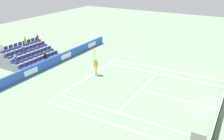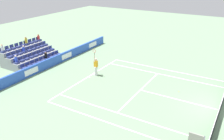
% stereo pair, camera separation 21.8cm
% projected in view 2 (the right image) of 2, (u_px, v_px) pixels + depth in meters
% --- Properties ---
extents(ground_plane, '(80.00, 80.00, 0.00)m').
position_uv_depth(ground_plane, '(220.00, 110.00, 17.76)').
color(ground_plane, gray).
extents(line_baseline, '(10.97, 0.10, 0.01)m').
position_uv_depth(line_baseline, '(88.00, 77.00, 23.30)').
color(line_baseline, white).
rests_on(line_baseline, ground).
extents(line_service, '(8.23, 0.10, 0.01)m').
position_uv_depth(line_service, '(140.00, 90.00, 20.74)').
color(line_service, white).
rests_on(line_service, ground).
extents(line_centre_service, '(0.10, 6.40, 0.01)m').
position_uv_depth(line_centre_service, '(177.00, 99.00, 19.25)').
color(line_centre_service, white).
rests_on(line_centre_service, ground).
extents(line_singles_sideline_left, '(0.10, 11.89, 0.01)m').
position_uv_depth(line_singles_sideline_left, '(123.00, 114.00, 17.26)').
color(line_singles_sideline_left, white).
rests_on(line_singles_sideline_left, ground).
extents(line_singles_sideline_right, '(0.10, 11.89, 0.01)m').
position_uv_depth(line_singles_sideline_right, '(162.00, 74.00, 23.81)').
color(line_singles_sideline_right, white).
rests_on(line_singles_sideline_right, ground).
extents(line_doubles_sideline_left, '(0.10, 11.89, 0.01)m').
position_uv_depth(line_doubles_sideline_left, '(113.00, 124.00, 16.17)').
color(line_doubles_sideline_left, white).
rests_on(line_doubles_sideline_left, ground).
extents(line_doubles_sideline_right, '(0.10, 11.89, 0.01)m').
position_uv_depth(line_doubles_sideline_right, '(166.00, 70.00, 24.90)').
color(line_doubles_sideline_right, white).
rests_on(line_doubles_sideline_right, ground).
extents(line_centre_mark, '(0.10, 0.20, 0.01)m').
position_uv_depth(line_centre_mark, '(89.00, 77.00, 23.26)').
color(line_centre_mark, white).
rests_on(line_centre_mark, ground).
extents(sponsor_barrier, '(20.81, 0.22, 0.98)m').
position_uv_depth(sponsor_barrier, '(50.00, 63.00, 25.42)').
color(sponsor_barrier, blue).
rests_on(sponsor_barrier, ground).
extents(tennis_net, '(11.97, 0.10, 1.07)m').
position_uv_depth(tennis_net, '(221.00, 105.00, 17.57)').
color(tennis_net, '#33383D').
rests_on(tennis_net, ground).
extents(tennis_player, '(0.53, 0.37, 2.85)m').
position_uv_depth(tennis_player, '(96.00, 66.00, 23.25)').
color(tennis_player, white).
rests_on(tennis_player, ground).
extents(stadium_stand, '(5.58, 3.80, 2.61)m').
position_uv_depth(stadium_stand, '(30.00, 56.00, 26.71)').
color(stadium_stand, gray).
rests_on(stadium_stand, ground).
extents(loose_tennis_ball, '(0.07, 0.07, 0.07)m').
position_uv_depth(loose_tennis_ball, '(179.00, 92.00, 20.39)').
color(loose_tennis_ball, '#D1E533').
rests_on(loose_tennis_ball, ground).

